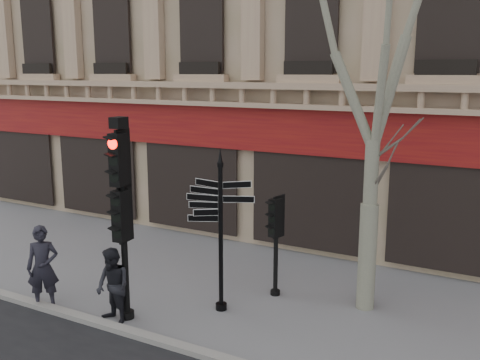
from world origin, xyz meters
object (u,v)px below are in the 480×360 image
(traffic_signal_secondary, at_px, (276,228))
(fingerpost, at_px, (220,203))
(plane_tree, at_px, (380,6))
(pedestrian_b, at_px, (113,286))
(pedestrian_a, at_px, (43,267))
(traffic_signal_main, at_px, (122,195))

(traffic_signal_secondary, bearing_deg, fingerpost, -105.79)
(plane_tree, distance_m, pedestrian_b, 7.98)
(traffic_signal_secondary, relative_size, pedestrian_a, 1.24)
(pedestrian_a, distance_m, pedestrian_b, 1.90)
(pedestrian_a, bearing_deg, plane_tree, -8.69)
(traffic_signal_secondary, distance_m, plane_tree, 5.33)
(traffic_signal_main, xyz_separation_m, pedestrian_a, (-1.98, -0.47, -1.79))
(traffic_signal_main, xyz_separation_m, traffic_signal_secondary, (2.29, 2.66, -1.09))
(traffic_signal_main, relative_size, pedestrian_a, 2.28)
(plane_tree, xyz_separation_m, pedestrian_b, (-4.47, -3.29, -5.73))
(fingerpost, relative_size, traffic_signal_secondary, 1.55)
(traffic_signal_main, bearing_deg, plane_tree, 28.78)
(traffic_signal_main, distance_m, pedestrian_b, 1.95)
(traffic_signal_secondary, relative_size, plane_tree, 0.25)
(plane_tree, bearing_deg, fingerpost, -149.59)
(fingerpost, height_order, plane_tree, plane_tree)
(fingerpost, distance_m, pedestrian_b, 2.86)
(plane_tree, xyz_separation_m, pedestrian_a, (-6.35, -3.46, -5.59))
(traffic_signal_secondary, xyz_separation_m, pedestrian_a, (-4.27, -3.13, -0.70))
(plane_tree, bearing_deg, pedestrian_a, -151.43)
(pedestrian_a, relative_size, pedestrian_b, 1.16)
(pedestrian_b, bearing_deg, traffic_signal_secondary, 66.42)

